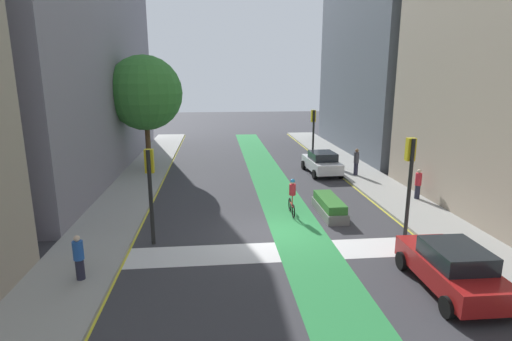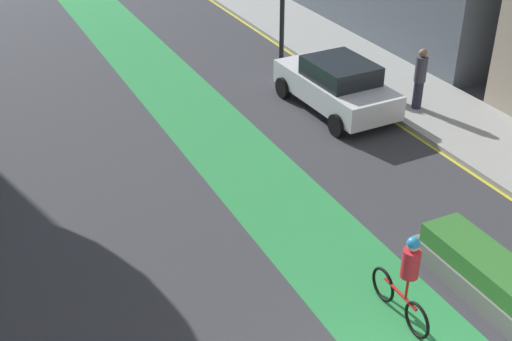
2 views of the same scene
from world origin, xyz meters
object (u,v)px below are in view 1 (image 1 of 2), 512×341
object	(u,v)px
traffic_signal_near_right	(410,168)
traffic_signal_near_left	(150,178)
pedestrian_sidewalk_right_a	(418,184)
pedestrian_sidewalk_right_b	(356,162)
median_planter	(329,207)
car_red_right_near	(452,267)
pedestrian_sidewalk_left_a	(79,257)
cyclist_in_lane	(292,196)
street_tree_near	(145,93)
car_white_right_far	(322,163)
traffic_signal_far_right	(313,126)

from	to	relation	value
traffic_signal_near_right	traffic_signal_near_left	bearing A→B (deg)	178.20
traffic_signal_near_right	pedestrian_sidewalk_right_a	xyz separation A→B (m)	(2.94, 4.59, -1.99)
pedestrian_sidewalk_right_b	median_planter	world-z (taller)	pedestrian_sidewalk_right_b
traffic_signal_near_right	car_red_right_near	size ratio (longest dim) A/B	1.00
pedestrian_sidewalk_left_a	median_planter	distance (m)	11.63
traffic_signal_near_left	pedestrian_sidewalk_right_a	bearing A→B (deg)	17.42
median_planter	pedestrian_sidewalk_left_a	bearing A→B (deg)	-150.22
pedestrian_sidewalk_left_a	median_planter	world-z (taller)	pedestrian_sidewalk_left_a
pedestrian_sidewalk_right_a	pedestrian_sidewalk_right_b	world-z (taller)	pedestrian_sidewalk_right_b
cyclist_in_lane	street_tree_near	xyz separation A→B (m)	(-8.51, 10.51, 4.56)
street_tree_near	cyclist_in_lane	bearing A→B (deg)	-51.00
pedestrian_sidewalk_right_b	car_white_right_far	bearing A→B (deg)	149.98
traffic_signal_near_right	traffic_signal_far_right	world-z (taller)	traffic_signal_near_right
car_white_right_far	street_tree_near	xyz separation A→B (m)	(-12.19, 2.31, 4.73)
traffic_signal_near_right	cyclist_in_lane	xyz separation A→B (m)	(-4.32, 3.09, -2.00)
car_white_right_far	pedestrian_sidewalk_left_a	world-z (taller)	pedestrian_sidewalk_left_a
traffic_signal_near_right	median_planter	size ratio (longest dim) A/B	1.30
pedestrian_sidewalk_left_a	traffic_signal_near_right	bearing A→B (deg)	12.59
traffic_signal_near_left	pedestrian_sidewalk_right_a	xyz separation A→B (m)	(13.56, 4.26, -1.77)
cyclist_in_lane	traffic_signal_near_left	bearing A→B (deg)	-156.35
pedestrian_sidewalk_right_a	pedestrian_sidewalk_left_a	xyz separation A→B (m)	(-15.48, -7.39, -0.06)
cyclist_in_lane	median_planter	xyz separation A→B (m)	(1.86, -0.12, -0.57)
street_tree_near	pedestrian_sidewalk_right_a	bearing A→B (deg)	-29.76
traffic_signal_far_right	pedestrian_sidewalk_right_a	bearing A→B (deg)	-73.59
car_white_right_far	pedestrian_sidewalk_right_b	distance (m)	2.39
car_red_right_near	median_planter	distance (m)	7.67
cyclist_in_lane	street_tree_near	distance (m)	14.27
car_white_right_far	median_planter	xyz separation A→B (m)	(-1.83, -8.32, -0.40)
traffic_signal_near_right	street_tree_near	bearing A→B (deg)	133.32
street_tree_near	median_planter	distance (m)	15.71
pedestrian_sidewalk_left_a	pedestrian_sidewalk_right_b	size ratio (longest dim) A/B	0.85
traffic_signal_far_right	pedestrian_sidewalk_right_a	world-z (taller)	traffic_signal_far_right
car_red_right_near	pedestrian_sidewalk_right_a	xyz separation A→B (m)	(3.56, 9.05, 0.18)
traffic_signal_far_right	cyclist_in_lane	size ratio (longest dim) A/B	2.21
traffic_signal_near_left	pedestrian_sidewalk_right_b	xyz separation A→B (m)	(12.04, 9.77, -1.67)
traffic_signal_near_left	car_white_right_far	world-z (taller)	traffic_signal_near_left
traffic_signal_near_right	pedestrian_sidewalk_right_a	world-z (taller)	traffic_signal_near_right
pedestrian_sidewalk_right_a	street_tree_near	bearing A→B (deg)	150.24
traffic_signal_near_left	car_red_right_near	xyz separation A→B (m)	(10.01, -4.80, -1.95)
traffic_signal_near_right	cyclist_in_lane	distance (m)	5.68
street_tree_near	pedestrian_sidewalk_right_b	bearing A→B (deg)	-13.79
traffic_signal_near_left	car_red_right_near	world-z (taller)	traffic_signal_near_left
traffic_signal_far_right	median_planter	xyz separation A→B (m)	(-2.18, -12.54, -2.48)
pedestrian_sidewalk_left_a	street_tree_near	xyz separation A→B (m)	(-0.28, 16.40, 4.61)
pedestrian_sidewalk_right_a	pedestrian_sidewalk_right_b	size ratio (longest dim) A/B	0.91
car_white_right_far	street_tree_near	distance (m)	13.28
pedestrian_sidewalk_right_a	median_planter	bearing A→B (deg)	-163.30
traffic_signal_far_right	median_planter	world-z (taller)	traffic_signal_far_right
traffic_signal_far_right	car_white_right_far	xyz separation A→B (m)	(-0.35, -4.22, -2.08)
traffic_signal_near_right	car_red_right_near	distance (m)	5.00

